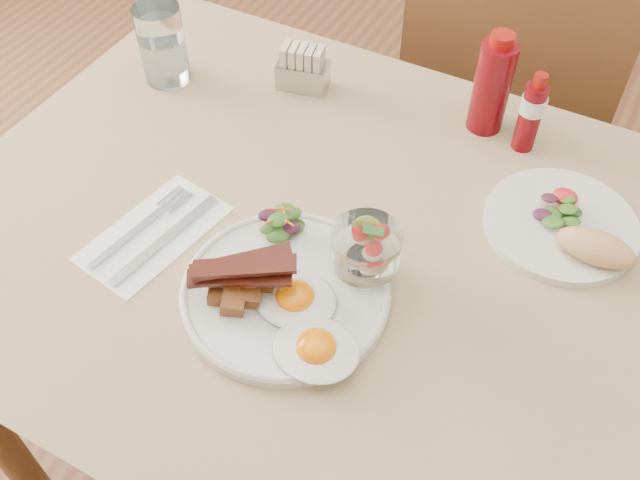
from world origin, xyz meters
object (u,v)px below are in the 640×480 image
hot_sauce_bottle (531,113)px  water_glass (163,48)px  sugar_caddy (303,70)px  fruit_cup (366,248)px  ketchup_bottle (492,85)px  table (382,296)px  second_plate (569,228)px  main_plate (286,293)px  chair_far (505,116)px

hot_sauce_bottle → water_glass: bearing=-169.1°
hot_sauce_bottle → sugar_caddy: bearing=-175.6°
fruit_cup → ketchup_bottle: 0.39m
fruit_cup → water_glass: (-0.51, 0.25, -0.01)m
table → hot_sauce_bottle: (0.10, 0.32, 0.16)m
fruit_cup → hot_sauce_bottle: (0.11, 0.37, -0.00)m
second_plate → water_glass: (-0.73, 0.04, 0.05)m
fruit_cup → water_glass: water_glass is taller
second_plate → table: bearing=-142.6°
second_plate → hot_sauce_bottle: (-0.12, 0.16, 0.05)m
main_plate → water_glass: 0.54m
fruit_cup → chair_far: bearing=89.1°
hot_sauce_bottle → water_glass: size_ratio=1.02×
main_plate → sugar_caddy: (-0.20, 0.41, 0.03)m
sugar_caddy → main_plate: bearing=-76.5°
chair_far → ketchup_bottle: size_ratio=5.34×
table → second_plate: 0.29m
ketchup_bottle → chair_far: bearing=94.1°
sugar_caddy → chair_far: bearing=39.7°
hot_sauce_bottle → main_plate: bearing=-113.0°
chair_far → main_plate: chair_far is taller
sugar_caddy → second_plate: bearing=-26.6°
main_plate → water_glass: size_ratio=2.04×
table → water_glass: size_ratio=9.69×
table → main_plate: 0.18m
table → main_plate: size_ratio=4.75×
second_plate → hot_sauce_bottle: 0.20m
table → sugar_caddy: sugar_caddy is taller
chair_far → second_plate: bearing=-67.1°
table → hot_sauce_bottle: bearing=73.2°
chair_far → water_glass: chair_far is taller
chair_far → sugar_caddy: chair_far is taller
main_plate → sugar_caddy: 0.46m
main_plate → ketchup_bottle: size_ratio=1.61×
sugar_caddy → water_glass: bearing=-171.1°
table → chair_far: (0.00, 0.66, -0.14)m
chair_far → hot_sauce_bottle: chair_far is taller
second_plate → main_plate: bearing=-136.8°
hot_sauce_bottle → water_glass: 0.62m
table → fruit_cup: 0.16m
hot_sauce_bottle → table: bearing=-106.8°
fruit_cup → table: bearing=76.6°
table → water_glass: water_glass is taller
second_plate → ketchup_bottle: ketchup_bottle is taller
chair_far → water_glass: size_ratio=6.77×
main_plate → chair_far: bearing=83.4°
fruit_cup → sugar_caddy: fruit_cup is taller
sugar_caddy → table: bearing=-57.1°
sugar_caddy → water_glass: 0.24m
ketchup_bottle → hot_sauce_bottle: bearing=-15.0°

